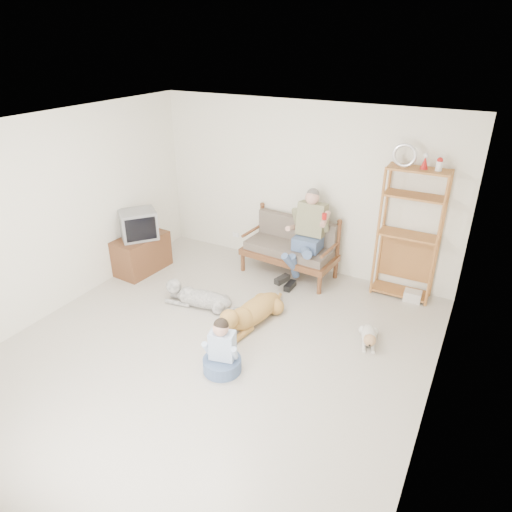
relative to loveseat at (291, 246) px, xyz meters
The scene contains 16 objects.
floor 2.45m from the loveseat, 89.49° to the right, with size 5.50×5.50×0.00m, color silver.
ceiling 3.27m from the loveseat, 89.49° to the right, with size 5.50×5.50×0.00m, color silver.
wall_back 0.93m from the loveseat, 86.41° to the left, with size 5.00×5.00×0.00m, color silver.
wall_left 3.56m from the loveseat, 135.85° to the right, with size 5.50×5.50×0.00m, color silver.
wall_right 3.59m from the loveseat, 43.66° to the right, with size 5.50×5.50×0.00m, color silver.
loveseat is the anchor object (origin of this frame).
man 0.42m from the loveseat, 35.32° to the right, with size 0.57×0.81×1.31m.
etagere 1.84m from the loveseat, ahead, with size 0.87×0.38×2.26m.
book_stack 2.01m from the loveseat, ahead, with size 0.24×0.18×0.15m, color white.
tv_stand 2.46m from the loveseat, 153.83° to the right, with size 0.57×0.94×0.60m.
crt_tv 2.46m from the loveseat, 153.07° to the right, with size 0.69×0.70×0.46m.
wall_outlet 1.29m from the loveseat, 165.00° to the left, with size 0.12×0.02×0.08m, color white.
golden_retriever 1.66m from the loveseat, 84.85° to the right, with size 0.52×1.45×0.44m.
shaggy_dog 1.78m from the loveseat, 115.85° to the right, with size 1.24×0.44×0.37m.
terrier 2.16m from the loveseat, 37.47° to the right, with size 0.30×0.63×0.24m.
child 2.63m from the loveseat, 83.21° to the right, with size 0.45×0.45×0.71m.
Camera 1 is at (2.64, -3.74, 3.58)m, focal length 32.00 mm.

